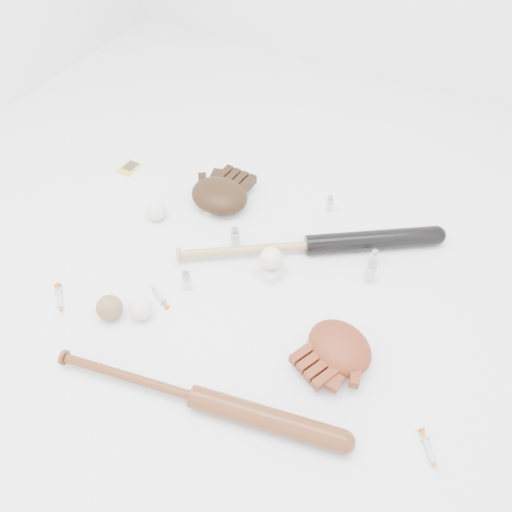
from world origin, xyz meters
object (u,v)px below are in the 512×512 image
at_px(bat_wood, 195,397).
at_px(glove_dark, 219,195).
at_px(bat_dark, 309,245).
at_px(pedestal, 270,270).

bearing_deg(bat_wood, glove_dark, 105.46).
bearing_deg(glove_dark, bat_dark, -5.25).
relative_size(bat_wood, glove_dark, 3.24).
relative_size(bat_wood, pedestal, 10.99).
height_order(glove_dark, pedestal, glove_dark).
xyz_separation_m(bat_dark, bat_wood, (-0.05, -0.66, -0.00)).
xyz_separation_m(bat_dark, pedestal, (-0.07, -0.15, -0.01)).
bearing_deg(bat_dark, glove_dark, 136.87).
xyz_separation_m(glove_dark, pedestal, (0.33, -0.22, -0.03)).
distance_m(bat_dark, bat_wood, 0.66).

